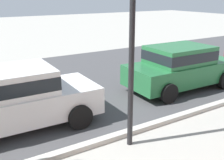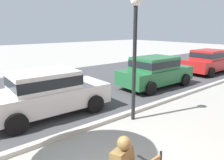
# 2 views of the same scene
# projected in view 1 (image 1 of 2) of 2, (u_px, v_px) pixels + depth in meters

# --- Properties ---
(parked_car_white) EXTENTS (4.14, 2.00, 1.56)m
(parked_car_white) POSITION_uv_depth(u_px,v_px,m) (14.00, 97.00, 6.75)
(parked_car_white) COLOR silver
(parked_car_white) RESTS_ON ground
(parked_car_green) EXTENTS (4.14, 2.00, 1.56)m
(parked_car_green) POSITION_uv_depth(u_px,v_px,m) (181.00, 66.00, 9.64)
(parked_car_green) COLOR #236638
(parked_car_green) RESTS_ON ground
(lamp_post) EXTENTS (0.32, 0.32, 3.90)m
(lamp_post) POSITION_uv_depth(u_px,v_px,m) (132.00, 32.00, 5.47)
(lamp_post) COLOR black
(lamp_post) RESTS_ON ground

